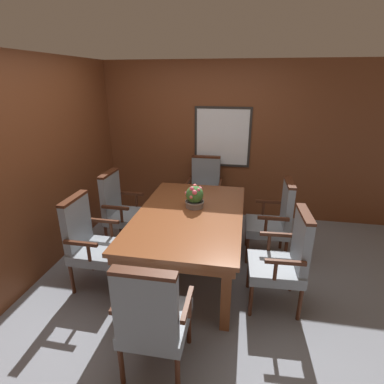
# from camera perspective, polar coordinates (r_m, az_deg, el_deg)

# --- Properties ---
(ground_plane) EXTENTS (14.00, 14.00, 0.00)m
(ground_plane) POSITION_cam_1_polar(r_m,az_deg,el_deg) (3.65, -3.04, -15.99)
(ground_plane) COLOR gray
(wall_back) EXTENTS (7.20, 0.08, 2.45)m
(wall_back) POSITION_cam_1_polar(r_m,az_deg,el_deg) (4.90, 1.93, 9.58)
(wall_back) COLOR brown
(wall_back) RESTS_ON ground_plane
(wall_left) EXTENTS (0.06, 7.20, 2.45)m
(wall_left) POSITION_cam_1_polar(r_m,az_deg,el_deg) (3.77, -27.73, 3.68)
(wall_left) COLOR brown
(wall_left) RESTS_ON ground_plane
(dining_table) EXTENTS (1.20, 1.95, 0.74)m
(dining_table) POSITION_cam_1_polar(r_m,az_deg,el_deg) (3.47, -0.45, -5.34)
(dining_table) COLOR brown
(dining_table) RESTS_ON ground_plane
(chair_right_near) EXTENTS (0.55, 0.56, 1.04)m
(chair_right_near) POSITION_cam_1_polar(r_m,az_deg,el_deg) (3.13, 17.28, -11.89)
(chair_right_near) COLOR #472314
(chair_right_near) RESTS_ON ground_plane
(chair_head_near) EXTENTS (0.55, 0.53, 1.04)m
(chair_head_near) POSITION_cam_1_polar(r_m,az_deg,el_deg) (2.40, -7.54, -22.52)
(chair_head_near) COLOR #472314
(chair_head_near) RESTS_ON ground_plane
(chair_left_near) EXTENTS (0.53, 0.55, 1.04)m
(chair_left_near) POSITION_cam_1_polar(r_m,az_deg,el_deg) (3.46, -18.81, -8.73)
(chair_left_near) COLOR #472314
(chair_left_near) RESTS_ON ground_plane
(chair_right_far) EXTENTS (0.53, 0.55, 1.04)m
(chair_right_far) POSITION_cam_1_polar(r_m,az_deg,el_deg) (3.90, 15.45, -4.86)
(chair_right_far) COLOR #472314
(chair_right_far) RESTS_ON ground_plane
(chair_head_far) EXTENTS (0.55, 0.53, 1.04)m
(chair_head_far) POSITION_cam_1_polar(r_m,az_deg,el_deg) (4.78, 2.42, 0.76)
(chair_head_far) COLOR #472314
(chair_head_far) RESTS_ON ground_plane
(chair_left_far) EXTENTS (0.53, 0.55, 1.04)m
(chair_left_far) POSITION_cam_1_polar(r_m,az_deg,el_deg) (4.17, -13.40, -2.94)
(chair_left_far) COLOR #472314
(chair_left_far) RESTS_ON ground_plane
(potted_plant) EXTENTS (0.23, 0.23, 0.28)m
(potted_plant) POSITION_cam_1_polar(r_m,az_deg,el_deg) (3.54, 0.51, -0.92)
(potted_plant) COLOR gray
(potted_plant) RESTS_ON dining_table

